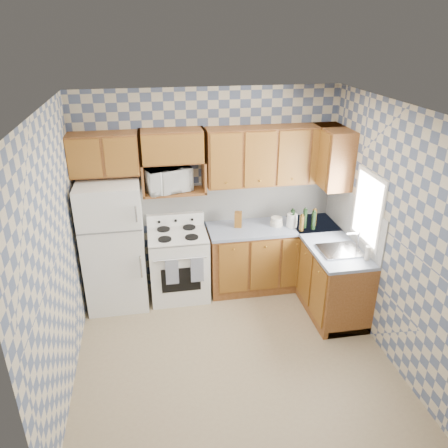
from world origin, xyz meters
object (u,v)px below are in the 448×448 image
Objects in this scene: microwave at (167,179)px; electric_kettle at (292,220)px; refrigerator at (114,245)px; stove_body at (179,265)px.

electric_kettle is (1.61, -0.24, -0.60)m from microwave.
refrigerator is 1.07m from microwave.
electric_kettle is at bearing -26.77° from microwave.
microwave reaches higher than electric_kettle.
electric_kettle is (1.52, -0.05, 0.56)m from stove_body.
microwave is (0.72, 0.21, 0.77)m from refrigerator.
refrigerator is 0.89m from stove_body.
electric_kettle is (2.33, -0.03, 0.17)m from refrigerator.
microwave is 1.73m from electric_kettle.
microwave is at bearing 113.69° from stove_body.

